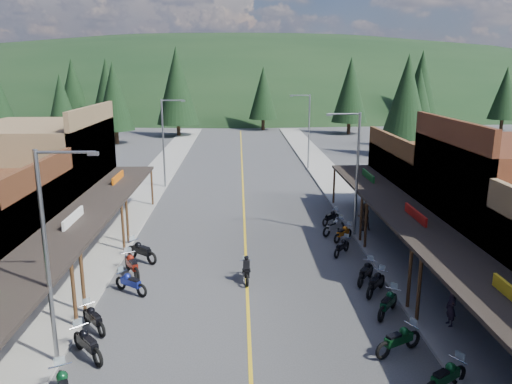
{
  "coord_description": "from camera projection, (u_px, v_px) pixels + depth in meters",
  "views": [
    {
      "loc": [
        -0.36,
        -22.56,
        10.59
      ],
      "look_at": [
        0.71,
        8.07,
        3.0
      ],
      "focal_mm": 35.0,
      "sensor_mm": 36.0,
      "label": 1
    }
  ],
  "objects": [
    {
      "name": "shop_west_3",
      "position": [
        43.0,
        175.0,
        34.09
      ],
      "size": [
        10.9,
        10.2,
        8.2
      ],
      "color": "brown",
      "rests_on": "ground"
    },
    {
      "name": "streetlight_1",
      "position": [
        165.0,
        139.0,
        44.48
      ],
      "size": [
        2.16,
        0.18,
        8.0
      ],
      "color": "gray",
      "rests_on": "ground"
    },
    {
      "name": "streetlight_3",
      "position": [
        308.0,
        128.0,
        52.71
      ],
      "size": [
        2.16,
        0.18,
        8.0
      ],
      "color": "gray",
      "rests_on": "ground"
    },
    {
      "name": "pine_4",
      "position": [
        350.0,
        90.0,
        81.52
      ],
      "size": [
        5.88,
        5.88,
        12.5
      ],
      "color": "black",
      "rests_on": "ground"
    },
    {
      "name": "pedestrian_east_a",
      "position": [
        451.0,
        308.0,
        20.69
      ],
      "size": [
        0.42,
        0.61,
        1.6
      ],
      "primitive_type": "imported",
      "rotation": [
        0.0,
        0.0,
        -1.5
      ],
      "color": "#251B29",
      "rests_on": "sidewalk_east"
    },
    {
      "name": "bike_east_4",
      "position": [
        446.0,
        376.0,
        16.64
      ],
      "size": [
        2.2,
        1.75,
        1.23
      ],
      "primitive_type": null,
      "rotation": [
        0.0,
        0.0,
        -1.01
      ],
      "color": "#0D431E",
      "rests_on": "ground"
    },
    {
      "name": "pine_10",
      "position": [
        114.0,
        96.0,
        70.71
      ],
      "size": [
        5.38,
        5.38,
        11.6
      ],
      "color": "black",
      "rests_on": "ground"
    },
    {
      "name": "bike_east_10",
      "position": [
        343.0,
        232.0,
        31.46
      ],
      "size": [
        1.79,
        1.83,
        1.1
      ],
      "primitive_type": null,
      "rotation": [
        0.0,
        0.0,
        -0.76
      ],
      "color": "#C2600D",
      "rests_on": "ground"
    },
    {
      "name": "pine_7",
      "position": [
        73.0,
        87.0,
        95.34
      ],
      "size": [
        5.88,
        5.88,
        12.5
      ],
      "color": "black",
      "rests_on": "ground"
    },
    {
      "name": "sidewalk_west",
      "position": [
        144.0,
        193.0,
        43.53
      ],
      "size": [
        3.4,
        94.0,
        0.15
      ],
      "primitive_type": "cube",
      "color": "gray",
      "rests_on": "ground"
    },
    {
      "name": "shop_east_3",
      "position": [
        438.0,
        186.0,
        35.26
      ],
      "size": [
        10.9,
        10.2,
        6.2
      ],
      "color": "#4C2D16",
      "rests_on": "ground"
    },
    {
      "name": "pine_8",
      "position": [
        62.0,
        107.0,
        61.06
      ],
      "size": [
        4.48,
        4.48,
        10.0
      ],
      "color": "black",
      "rests_on": "ground"
    },
    {
      "name": "pine_1",
      "position": [
        107.0,
        88.0,
        89.79
      ],
      "size": [
        5.88,
        5.88,
        12.5
      ],
      "color": "black",
      "rests_on": "ground"
    },
    {
      "name": "pedestrian_east_b",
      "position": [
        364.0,
        217.0,
        33.0
      ],
      "size": [
        0.96,
        0.63,
        1.85
      ],
      "primitive_type": "imported",
      "rotation": [
        0.0,
        0.0,
        3.28
      ],
      "color": "#4C3B30",
      "rests_on": "sidewalk_east"
    },
    {
      "name": "bike_west_7",
      "position": [
        131.0,
        282.0,
        24.04
      ],
      "size": [
        2.07,
        1.79,
        1.18
      ],
      "primitive_type": null,
      "rotation": [
        0.0,
        0.0,
        0.93
      ],
      "color": "navy",
      "rests_on": "ground"
    },
    {
      "name": "pine_9",
      "position": [
        418.0,
        101.0,
        67.38
      ],
      "size": [
        4.93,
        4.93,
        10.8
      ],
      "color": "black",
      "rests_on": "ground"
    },
    {
      "name": "bike_west_9",
      "position": [
        141.0,
        250.0,
        28.04
      ],
      "size": [
        2.3,
        2.08,
        1.33
      ],
      "primitive_type": null,
      "rotation": [
        0.0,
        0.0,
        0.89
      ],
      "color": "black",
      "rests_on": "ground"
    },
    {
      "name": "streetlight_2",
      "position": [
        355.0,
        169.0,
        31.37
      ],
      "size": [
        2.16,
        0.18,
        8.0
      ],
      "color": "gray",
      "rests_on": "ground"
    },
    {
      "name": "bike_east_9",
      "position": [
        342.0,
        246.0,
        29.08
      ],
      "size": [
        1.62,
        1.9,
        1.08
      ],
      "primitive_type": null,
      "rotation": [
        0.0,
        0.0,
        -0.62
      ],
      "color": "black",
      "rests_on": "ground"
    },
    {
      "name": "pine_6",
      "position": [
        505.0,
        93.0,
        86.54
      ],
      "size": [
        5.04,
        5.04,
        11.0
      ],
      "color": "black",
      "rests_on": "ground"
    },
    {
      "name": "bike_east_12",
      "position": [
        331.0,
        217.0,
        34.81
      ],
      "size": [
        1.79,
        1.83,
        1.1
      ],
      "primitive_type": null,
      "rotation": [
        0.0,
        0.0,
        -0.76
      ],
      "color": "black",
      "rests_on": "ground"
    },
    {
      "name": "bike_west_8",
      "position": [
        132.0,
        264.0,
        26.13
      ],
      "size": [
        1.72,
        2.35,
        1.29
      ],
      "primitive_type": null,
      "rotation": [
        0.0,
        0.0,
        0.48
      ],
      "color": "maroon",
      "rests_on": "ground"
    },
    {
      "name": "bike_east_5",
      "position": [
        399.0,
        339.0,
        18.92
      ],
      "size": [
        2.28,
        1.68,
        1.25
      ],
      "primitive_type": null,
      "rotation": [
        0.0,
        0.0,
        -1.08
      ],
      "color": "#0B3A18",
      "rests_on": "ground"
    },
    {
      "name": "ground",
      "position": [
        247.0,
        291.0,
        24.44
      ],
      "size": [
        220.0,
        220.0,
        0.0
      ],
      "primitive_type": "plane",
      "color": "#38383A",
      "rests_on": "ground"
    },
    {
      "name": "centerline",
      "position": [
        243.0,
        193.0,
        43.84
      ],
      "size": [
        0.15,
        90.0,
        0.01
      ],
      "primitive_type": "cube",
      "color": "gold",
      "rests_on": "ground"
    },
    {
      "name": "ridge_hill",
      "position": [
        239.0,
        104.0,
        155.41
      ],
      "size": [
        310.0,
        140.0,
        60.0
      ],
      "primitive_type": "ellipsoid",
      "color": "black",
      "rests_on": "ground"
    },
    {
      "name": "rider_on_bike",
      "position": [
        246.0,
        270.0,
        25.45
      ],
      "size": [
        0.73,
        1.95,
        1.46
      ],
      "rotation": [
        0.0,
        0.0,
        0.04
      ],
      "color": "black",
      "rests_on": "ground"
    },
    {
      "name": "pine_3",
      "position": [
        263.0,
        93.0,
        87.05
      ],
      "size": [
        5.04,
        5.04,
        11.0
      ],
      "color": "black",
      "rests_on": "ground"
    },
    {
      "name": "bike_west_5",
      "position": [
        87.0,
        342.0,
        18.64
      ],
      "size": [
        2.04,
        2.18,
        1.28
      ],
      "primitive_type": null,
      "rotation": [
        0.0,
        0.0,
        0.72
      ],
      "color": "black",
      "rests_on": "ground"
    },
    {
      "name": "bike_east_7",
      "position": [
        376.0,
        282.0,
        24.01
      ],
      "size": [
        1.82,
        2.12,
        1.21
      ],
      "primitive_type": null,
      "rotation": [
        0.0,
        0.0,
        -0.63
      ],
      "color": "black",
      "rests_on": "ground"
    },
    {
      "name": "bike_east_8",
      "position": [
        366.0,
        271.0,
        25.3
      ],
      "size": [
        1.71,
        2.14,
        1.2
      ],
      "primitive_type": null,
      "rotation": [
        0.0,
        0.0,
        -0.57
      ],
      "color": "black",
      "rests_on": "ground"
    },
    {
      "name": "pine_2",
      "position": [
        177.0,
        86.0,
        78.45
      ],
      "size": [
        6.72,
        6.72,
        14.0
      ],
      "color": "black",
      "rests_on": "ground"
    },
    {
      "name": "pine_5",
      "position": [
        421.0,
        83.0,
        93.53
      ],
      "size": [
        6.72,
        6.72,
        14.0
      ],
      "color": "black",
      "rests_on": "ground"
    },
    {
      "name": "sidewalk_east",
      "position": [
        341.0,
        191.0,
        44.12
      ],
      "size": [
        3.4,
        94.0,
        0.15
      ],
      "primitive_type": "cube",
      "color": "gray",
      "rests_on": "ground"
    },
    {
      "name": "pine_11",
      "position": [
        407.0,
        98.0,
        60.26
      ],
      "size": [
        5.82,
        5.82,
        12.4
      ],
      "color": "black",
      "rests_on": "ground"
    },
    {
      "name": "streetlight_0",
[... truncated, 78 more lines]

